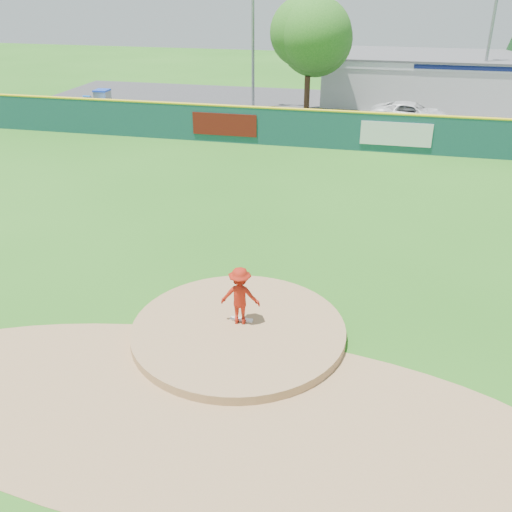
% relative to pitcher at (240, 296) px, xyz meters
% --- Properties ---
extents(ground, '(120.00, 120.00, 0.00)m').
position_rel_pitcher_xyz_m(ground, '(0.00, -0.21, -1.03)').
color(ground, '#286B19').
rests_on(ground, ground).
extents(pitchers_mound, '(5.50, 5.50, 0.50)m').
position_rel_pitcher_xyz_m(pitchers_mound, '(0.00, -0.21, -1.03)').
color(pitchers_mound, '#9E774C').
rests_on(pitchers_mound, ground).
extents(pitching_rubber, '(0.60, 0.15, 0.04)m').
position_rel_pitcher_xyz_m(pitching_rubber, '(0.00, 0.09, -0.76)').
color(pitching_rubber, white).
rests_on(pitching_rubber, pitchers_mound).
extents(infield_dirt_arc, '(15.40, 15.40, 0.01)m').
position_rel_pitcher_xyz_m(infield_dirt_arc, '(0.00, -3.21, -1.03)').
color(infield_dirt_arc, '#9E774C').
rests_on(infield_dirt_arc, ground).
extents(parking_lot, '(44.00, 16.00, 0.02)m').
position_rel_pitcher_xyz_m(parking_lot, '(0.00, 26.79, -1.02)').
color(parking_lot, '#38383A').
rests_on(parking_lot, ground).
extents(pitcher, '(1.06, 0.66, 1.57)m').
position_rel_pitcher_xyz_m(pitcher, '(0.00, 0.00, 0.00)').
color(pitcher, '#A41C0E').
rests_on(pitcher, pitchers_mound).
extents(van, '(5.06, 2.85, 1.33)m').
position_rel_pitcher_xyz_m(van, '(4.53, 24.27, -0.35)').
color(van, silver).
rests_on(van, parking_lot).
extents(pool_building_grp, '(15.20, 8.20, 3.31)m').
position_rel_pitcher_xyz_m(pool_building_grp, '(6.00, 31.78, 0.63)').
color(pool_building_grp, silver).
rests_on(pool_building_grp, ground).
extents(fence_banners, '(12.74, 0.04, 1.20)m').
position_rel_pitcher_xyz_m(fence_banners, '(-0.89, 17.71, -0.03)').
color(fence_banners, '#5E140D').
rests_on(fence_banners, ground).
extents(playground_slide, '(0.93, 2.62, 1.44)m').
position_rel_pitcher_xyz_m(playground_slide, '(-15.64, 23.48, -0.30)').
color(playground_slide, blue).
rests_on(playground_slide, ground).
extents(outfield_fence, '(40.00, 0.14, 2.07)m').
position_rel_pitcher_xyz_m(outfield_fence, '(0.00, 17.79, 0.06)').
color(outfield_fence, '#154442').
rests_on(outfield_fence, ground).
extents(deciduous_tree, '(5.60, 5.60, 7.36)m').
position_rel_pitcher_xyz_m(deciduous_tree, '(-2.00, 24.79, 3.52)').
color(deciduous_tree, '#382314').
rests_on(deciduous_tree, ground).
extents(light_pole_left, '(1.75, 0.25, 11.00)m').
position_rel_pitcher_xyz_m(light_pole_left, '(-6.00, 26.79, 5.02)').
color(light_pole_left, gray).
rests_on(light_pole_left, ground).
extents(light_pole_right, '(1.75, 0.25, 10.00)m').
position_rel_pitcher_xyz_m(light_pole_right, '(9.00, 28.79, 4.51)').
color(light_pole_right, gray).
rests_on(light_pole_right, ground).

